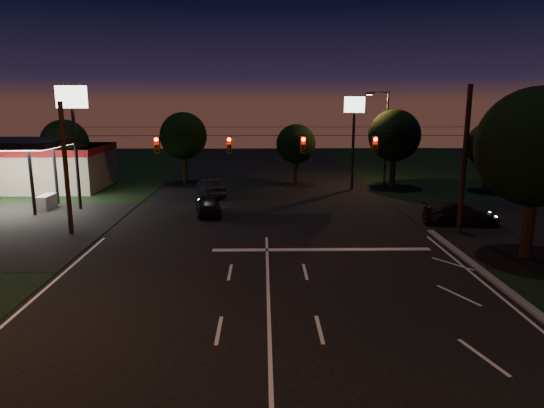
{
  "coord_description": "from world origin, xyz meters",
  "views": [
    {
      "loc": [
        -0.2,
        -13.98,
        8.0
      ],
      "look_at": [
        0.24,
        9.52,
        3.0
      ],
      "focal_mm": 32.0,
      "sensor_mm": 36.0,
      "label": 1
    }
  ],
  "objects_px": {
    "tree_right_near": "(536,148)",
    "car_oncoming_a": "(208,205)",
    "car_cross": "(461,214)",
    "car_oncoming_b": "(211,187)",
    "utility_pole_right": "(458,232)"
  },
  "relations": [
    {
      "from": "tree_right_near",
      "to": "car_oncoming_a",
      "type": "height_order",
      "value": "tree_right_near"
    },
    {
      "from": "tree_right_near",
      "to": "car_cross",
      "type": "xyz_separation_m",
      "value": [
        -0.68,
        6.67,
        -4.97
      ]
    },
    {
      "from": "car_oncoming_a",
      "to": "utility_pole_right",
      "type": "bearing_deg",
      "value": 153.76
    },
    {
      "from": "car_oncoming_a",
      "to": "car_oncoming_b",
      "type": "xyz_separation_m",
      "value": [
        -0.59,
        7.02,
        0.03
      ]
    },
    {
      "from": "tree_right_near",
      "to": "car_oncoming_b",
      "type": "distance_m",
      "value": 25.37
    },
    {
      "from": "utility_pole_right",
      "to": "car_cross",
      "type": "bearing_deg",
      "value": 65.28
    },
    {
      "from": "car_oncoming_a",
      "to": "tree_right_near",
      "type": "bearing_deg",
      "value": 141.92
    },
    {
      "from": "car_oncoming_a",
      "to": "car_oncoming_b",
      "type": "distance_m",
      "value": 7.04
    },
    {
      "from": "car_oncoming_b",
      "to": "car_cross",
      "type": "xyz_separation_m",
      "value": [
        17.56,
        -10.25,
        -0.05
      ]
    },
    {
      "from": "car_cross",
      "to": "car_oncoming_a",
      "type": "bearing_deg",
      "value": 86.16
    },
    {
      "from": "tree_right_near",
      "to": "car_oncoming_a",
      "type": "xyz_separation_m",
      "value": [
        -17.66,
        9.91,
        -4.94
      ]
    },
    {
      "from": "car_cross",
      "to": "tree_right_near",
      "type": "bearing_deg",
      "value": -167.22
    },
    {
      "from": "tree_right_near",
      "to": "car_cross",
      "type": "height_order",
      "value": "tree_right_near"
    },
    {
      "from": "tree_right_near",
      "to": "car_cross",
      "type": "distance_m",
      "value": 8.35
    },
    {
      "from": "tree_right_near",
      "to": "car_oncoming_b",
      "type": "height_order",
      "value": "tree_right_near"
    }
  ]
}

